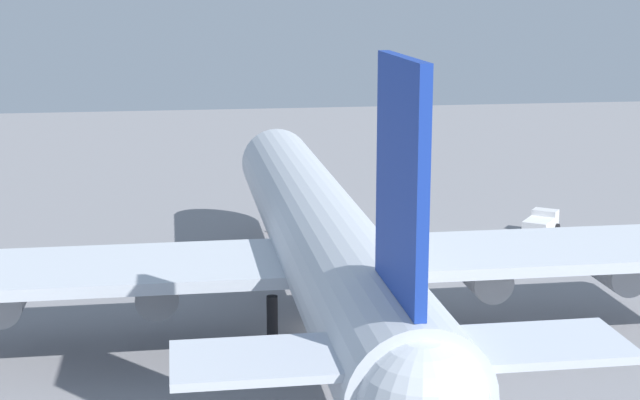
# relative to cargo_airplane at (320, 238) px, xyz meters

# --- Properties ---
(ground_plane) EXTENTS (230.75, 230.75, 0.00)m
(ground_plane) POSITION_rel_cargo_airplane_xyz_m (0.17, 0.00, -6.28)
(ground_plane) COLOR gray
(cargo_airplane) EXTENTS (57.69, 52.29, 19.32)m
(cargo_airplane) POSITION_rel_cargo_airplane_xyz_m (0.00, 0.00, 0.00)
(cargo_airplane) COLOR silver
(cargo_airplane) RESTS_ON ground_plane
(cargo_loader) EXTENTS (4.72, 4.32, 2.18)m
(cargo_loader) POSITION_rel_cargo_airplane_xyz_m (21.09, -23.14, -5.14)
(cargo_loader) COLOR silver
(cargo_loader) RESTS_ON ground_plane
(safety_cone_nose) EXTENTS (0.44, 0.44, 0.62)m
(safety_cone_nose) POSITION_rel_cargo_airplane_xyz_m (26.13, 0.72, -5.96)
(safety_cone_nose) COLOR orange
(safety_cone_nose) RESTS_ON ground_plane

